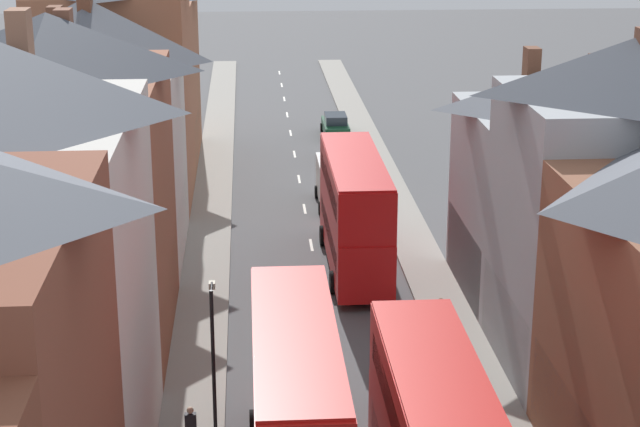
{
  "coord_description": "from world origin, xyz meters",
  "views": [
    {
      "loc": [
        -3.03,
        -13.95,
        17.64
      ],
      "look_at": [
        0.23,
        33.1,
        2.57
      ],
      "focal_mm": 60.0,
      "sensor_mm": 36.0,
      "label": 1
    }
  ],
  "objects_px": {
    "car_parked_left_b": "(335,125)",
    "pedestrian_mid_right": "(191,427)",
    "delivery_van": "(336,182)",
    "car_parked_left_a": "(430,383)",
    "double_decker_bus_far_approaching": "(296,409)",
    "street_lamp": "(213,356)",
    "pedestrian_far_left": "(440,315)",
    "car_near_blue": "(344,148)",
    "double_decker_bus_lead": "(354,211)"
  },
  "relations": [
    {
      "from": "pedestrian_mid_right",
      "to": "street_lamp",
      "type": "bearing_deg",
      "value": 32.93
    },
    {
      "from": "car_near_blue",
      "to": "pedestrian_mid_right",
      "type": "distance_m",
      "value": 36.82
    },
    {
      "from": "car_near_blue",
      "to": "car_parked_left_a",
      "type": "relative_size",
      "value": 1.08
    },
    {
      "from": "car_parked_left_b",
      "to": "double_decker_bus_lead",
      "type": "bearing_deg",
      "value": -92.86
    },
    {
      "from": "car_parked_left_a",
      "to": "car_parked_left_b",
      "type": "bearing_deg",
      "value": 90.0
    },
    {
      "from": "car_parked_left_a",
      "to": "pedestrian_far_left",
      "type": "height_order",
      "value": "pedestrian_far_left"
    },
    {
      "from": "double_decker_bus_lead",
      "to": "car_parked_left_a",
      "type": "height_order",
      "value": "double_decker_bus_lead"
    },
    {
      "from": "double_decker_bus_far_approaching",
      "to": "car_parked_left_a",
      "type": "relative_size",
      "value": 2.66
    },
    {
      "from": "car_parked_left_a",
      "to": "car_parked_left_b",
      "type": "height_order",
      "value": "car_parked_left_b"
    },
    {
      "from": "car_parked_left_a",
      "to": "pedestrian_mid_right",
      "type": "relative_size",
      "value": 2.52
    },
    {
      "from": "delivery_van",
      "to": "pedestrian_far_left",
      "type": "distance_m",
      "value": 18.23
    },
    {
      "from": "double_decker_bus_lead",
      "to": "delivery_van",
      "type": "xyz_separation_m",
      "value": [
        0.01,
        9.85,
        -1.48
      ]
    },
    {
      "from": "double_decker_bus_lead",
      "to": "street_lamp",
      "type": "distance_m",
      "value": 17.12
    },
    {
      "from": "car_near_blue",
      "to": "car_parked_left_a",
      "type": "distance_m",
      "value": 32.94
    },
    {
      "from": "double_decker_bus_lead",
      "to": "pedestrian_far_left",
      "type": "relative_size",
      "value": 6.71
    },
    {
      "from": "pedestrian_far_left",
      "to": "double_decker_bus_far_approaching",
      "type": "bearing_deg",
      "value": -120.21
    },
    {
      "from": "double_decker_bus_lead",
      "to": "car_parked_left_a",
      "type": "distance_m",
      "value": 13.74
    },
    {
      "from": "street_lamp",
      "to": "delivery_van",
      "type": "bearing_deg",
      "value": 76.84
    },
    {
      "from": "double_decker_bus_lead",
      "to": "car_parked_left_b",
      "type": "distance_m",
      "value": 26.29
    },
    {
      "from": "car_near_blue",
      "to": "car_parked_left_b",
      "type": "distance_m",
      "value": 6.77
    },
    {
      "from": "car_parked_left_a",
      "to": "pedestrian_far_left",
      "type": "distance_m",
      "value": 5.49
    },
    {
      "from": "delivery_van",
      "to": "car_near_blue",
      "type": "bearing_deg",
      "value": 82.26
    },
    {
      "from": "car_parked_left_b",
      "to": "pedestrian_mid_right",
      "type": "distance_m",
      "value": 43.45
    },
    {
      "from": "car_near_blue",
      "to": "car_parked_left_a",
      "type": "bearing_deg",
      "value": -90.0
    },
    {
      "from": "double_decker_bus_far_approaching",
      "to": "street_lamp",
      "type": "xyz_separation_m",
      "value": [
        -2.44,
        2.82,
        0.43
      ]
    },
    {
      "from": "delivery_van",
      "to": "double_decker_bus_far_approaching",
      "type": "bearing_deg",
      "value": -97.17
    },
    {
      "from": "street_lamp",
      "to": "car_near_blue",
      "type": "bearing_deg",
      "value": 78.28
    },
    {
      "from": "car_parked_left_b",
      "to": "car_parked_left_a",
      "type": "bearing_deg",
      "value": -90.0
    },
    {
      "from": "car_parked_left_a",
      "to": "delivery_van",
      "type": "height_order",
      "value": "delivery_van"
    },
    {
      "from": "car_parked_left_a",
      "to": "street_lamp",
      "type": "bearing_deg",
      "value": -161.29
    },
    {
      "from": "car_near_blue",
      "to": "pedestrian_far_left",
      "type": "relative_size",
      "value": 2.72
    },
    {
      "from": "delivery_van",
      "to": "pedestrian_mid_right",
      "type": "distance_m",
      "value": 27.23
    },
    {
      "from": "car_parked_left_a",
      "to": "double_decker_bus_lead",
      "type": "bearing_deg",
      "value": 95.53
    },
    {
      "from": "double_decker_bus_far_approaching",
      "to": "pedestrian_mid_right",
      "type": "distance_m",
      "value": 4.34
    },
    {
      "from": "double_decker_bus_lead",
      "to": "pedestrian_far_left",
      "type": "xyz_separation_m",
      "value": [
        2.6,
        -8.19,
        -1.78
      ]
    },
    {
      "from": "double_decker_bus_far_approaching",
      "to": "pedestrian_far_left",
      "type": "bearing_deg",
      "value": 59.79
    },
    {
      "from": "car_parked_left_a",
      "to": "double_decker_bus_far_approaching",
      "type": "bearing_deg",
      "value": -132.75
    },
    {
      "from": "car_parked_left_a",
      "to": "delivery_van",
      "type": "relative_size",
      "value": 0.78
    },
    {
      "from": "delivery_van",
      "to": "pedestrian_mid_right",
      "type": "xyz_separation_m",
      "value": [
        -6.81,
        -26.36,
        -0.3
      ]
    },
    {
      "from": "car_parked_left_a",
      "to": "street_lamp",
      "type": "distance_m",
      "value": 8.14
    },
    {
      "from": "car_near_blue",
      "to": "car_parked_left_a",
      "type": "xyz_separation_m",
      "value": [
        -0.0,
        -32.94,
        -0.03
      ]
    },
    {
      "from": "pedestrian_mid_right",
      "to": "car_parked_left_a",
      "type": "bearing_deg",
      "value": 20.18
    },
    {
      "from": "car_near_blue",
      "to": "street_lamp",
      "type": "xyz_separation_m",
      "value": [
        -7.35,
        -35.43,
        2.42
      ]
    },
    {
      "from": "street_lamp",
      "to": "double_decker_bus_far_approaching",
      "type": "bearing_deg",
      "value": -49.13
    },
    {
      "from": "car_parked_left_b",
      "to": "delivery_van",
      "type": "height_order",
      "value": "delivery_van"
    },
    {
      "from": "pedestrian_mid_right",
      "to": "street_lamp",
      "type": "xyz_separation_m",
      "value": [
        0.76,
        0.49,
        2.21
      ]
    },
    {
      "from": "pedestrian_mid_right",
      "to": "car_parked_left_b",
      "type": "bearing_deg",
      "value": 79.25
    },
    {
      "from": "double_decker_bus_lead",
      "to": "pedestrian_far_left",
      "type": "bearing_deg",
      "value": -72.41
    },
    {
      "from": "delivery_van",
      "to": "street_lamp",
      "type": "bearing_deg",
      "value": -103.16
    },
    {
      "from": "delivery_van",
      "to": "pedestrian_far_left",
      "type": "relative_size",
      "value": 3.23
    }
  ]
}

